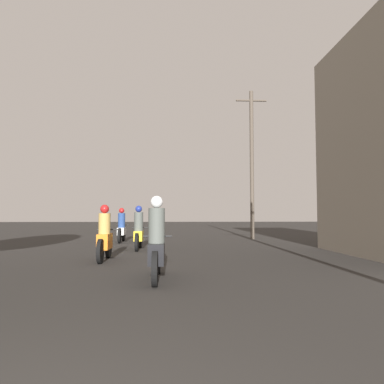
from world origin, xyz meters
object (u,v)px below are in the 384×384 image
Objects in this scene: motorcycle_yellow at (139,232)px; utility_pole_far at (252,161)px; motorcycle_orange at (105,238)px; motorcycle_white at (122,229)px; motorcycle_black at (157,247)px.

motorcycle_yellow is 0.26× the size of utility_pole_far.
motorcycle_yellow reaches higher than motorcycle_orange.
utility_pole_far is at bearing 47.51° from motorcycle_yellow.
motorcycle_orange is 0.94× the size of motorcycle_yellow.
motorcycle_orange is 6.80m from motorcycle_white.
motorcycle_orange is at bearing -79.75° from motorcycle_white.
utility_pole_far is (6.41, 1.81, 3.40)m from motorcycle_white.
motorcycle_yellow is 0.98× the size of motorcycle_white.
motorcycle_yellow is at bearing -66.60° from motorcycle_white.
motorcycle_black is 1.03× the size of motorcycle_yellow.
motorcycle_white is (-2.00, 9.84, -0.03)m from motorcycle_black.
motorcycle_black is 3.43m from motorcycle_orange.
motorcycle_yellow is (0.64, 3.20, 0.02)m from motorcycle_orange.
motorcycle_orange is 0.25× the size of utility_pole_far.
motorcycle_white is 7.48m from utility_pole_far.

